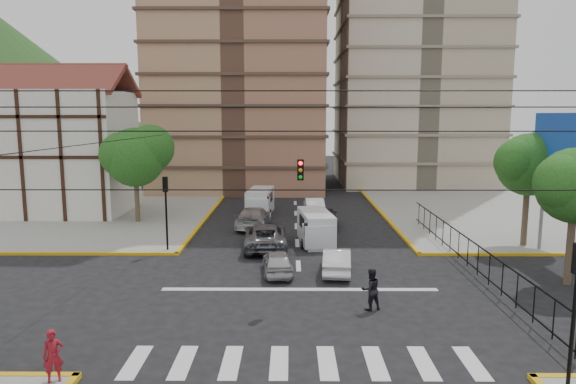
{
  "coord_description": "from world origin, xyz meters",
  "views": [
    {
      "loc": [
        -0.42,
        -22.0,
        8.17
      ],
      "look_at": [
        -0.57,
        5.48,
        4.0
      ],
      "focal_mm": 32.0,
      "sensor_mm": 36.0,
      "label": 1
    }
  ],
  "objects_px": {
    "traffic_light_se": "(576,292)",
    "van_right_lane": "(316,229)",
    "car_white_front_right": "(337,260)",
    "pedestrian_sw_corner": "(53,356)",
    "van_left_lane": "(260,202)",
    "pedestrian_crosswalk": "(371,289)",
    "traffic_light_nw": "(166,201)",
    "car_silver_front_left": "(278,262)"
  },
  "relations": [
    {
      "from": "traffic_light_se",
      "to": "van_right_lane",
      "type": "distance_m",
      "value": 18.93
    },
    {
      "from": "car_silver_front_left",
      "to": "pedestrian_crosswalk",
      "type": "bearing_deg",
      "value": 124.49
    },
    {
      "from": "pedestrian_sw_corner",
      "to": "pedestrian_crosswalk",
      "type": "distance_m",
      "value": 12.22
    },
    {
      "from": "van_left_lane",
      "to": "car_silver_front_left",
      "type": "height_order",
      "value": "van_left_lane"
    },
    {
      "from": "car_white_front_right",
      "to": "pedestrian_crosswalk",
      "type": "relative_size",
      "value": 2.24
    },
    {
      "from": "van_right_lane",
      "to": "van_left_lane",
      "type": "relative_size",
      "value": 1.0
    },
    {
      "from": "traffic_light_se",
      "to": "car_silver_front_left",
      "type": "distance_m",
      "value": 14.7
    },
    {
      "from": "van_right_lane",
      "to": "pedestrian_crosswalk",
      "type": "height_order",
      "value": "van_right_lane"
    },
    {
      "from": "car_white_front_right",
      "to": "pedestrian_crosswalk",
      "type": "xyz_separation_m",
      "value": [
        0.97,
        -5.12,
        0.23
      ]
    },
    {
      "from": "traffic_light_se",
      "to": "car_silver_front_left",
      "type": "relative_size",
      "value": 1.2
    },
    {
      "from": "van_left_lane",
      "to": "car_silver_front_left",
      "type": "relative_size",
      "value": 1.28
    },
    {
      "from": "car_white_front_right",
      "to": "car_silver_front_left",
      "type": "bearing_deg",
      "value": 8.66
    },
    {
      "from": "traffic_light_se",
      "to": "van_right_lane",
      "type": "height_order",
      "value": "traffic_light_se"
    },
    {
      "from": "traffic_light_nw",
      "to": "pedestrian_crosswalk",
      "type": "xyz_separation_m",
      "value": [
        10.75,
        -9.1,
        -2.22
      ]
    },
    {
      "from": "van_right_lane",
      "to": "van_left_lane",
      "type": "distance_m",
      "value": 10.69
    },
    {
      "from": "traffic_light_nw",
      "to": "van_left_lane",
      "type": "xyz_separation_m",
      "value": [
        4.84,
        11.86,
        -2.12
      ]
    },
    {
      "from": "traffic_light_nw",
      "to": "van_right_lane",
      "type": "distance_m",
      "value": 9.45
    },
    {
      "from": "traffic_light_nw",
      "to": "traffic_light_se",
      "type": "bearing_deg",
      "value": -45.0
    },
    {
      "from": "traffic_light_se",
      "to": "van_left_lane",
      "type": "xyz_separation_m",
      "value": [
        -10.76,
        27.46,
        -2.12
      ]
    },
    {
      "from": "car_white_front_right",
      "to": "pedestrian_crosswalk",
      "type": "bearing_deg",
      "value": 105.89
    },
    {
      "from": "van_right_lane",
      "to": "car_white_front_right",
      "type": "distance_m",
      "value": 6.04
    },
    {
      "from": "van_left_lane",
      "to": "traffic_light_nw",
      "type": "bearing_deg",
      "value": -106.74
    },
    {
      "from": "traffic_light_nw",
      "to": "car_silver_front_left",
      "type": "height_order",
      "value": "traffic_light_nw"
    },
    {
      "from": "van_left_lane",
      "to": "car_white_front_right",
      "type": "distance_m",
      "value": 16.59
    },
    {
      "from": "car_white_front_right",
      "to": "van_left_lane",
      "type": "bearing_deg",
      "value": -67.55
    },
    {
      "from": "car_white_front_right",
      "to": "pedestrian_sw_corner",
      "type": "bearing_deg",
      "value": 54.97
    },
    {
      "from": "pedestrian_crosswalk",
      "to": "van_left_lane",
      "type": "bearing_deg",
      "value": -94.34
    },
    {
      "from": "van_right_lane",
      "to": "car_white_front_right",
      "type": "bearing_deg",
      "value": -90.2
    },
    {
      "from": "pedestrian_sw_corner",
      "to": "traffic_light_nw",
      "type": "bearing_deg",
      "value": 67.69
    },
    {
      "from": "van_left_lane",
      "to": "pedestrian_crosswalk",
      "type": "bearing_deg",
      "value": -68.79
    },
    {
      "from": "van_right_lane",
      "to": "pedestrian_crosswalk",
      "type": "bearing_deg",
      "value": -88.71
    },
    {
      "from": "pedestrian_sw_corner",
      "to": "pedestrian_crosswalk",
      "type": "bearing_deg",
      "value": 7.39
    },
    {
      "from": "van_left_lane",
      "to": "pedestrian_crosswalk",
      "type": "height_order",
      "value": "van_left_lane"
    },
    {
      "from": "car_white_front_right",
      "to": "van_right_lane",
      "type": "bearing_deg",
      "value": -77.32
    },
    {
      "from": "car_white_front_right",
      "to": "pedestrian_sw_corner",
      "type": "distance_m",
      "value": 14.82
    },
    {
      "from": "traffic_light_nw",
      "to": "van_right_lane",
      "type": "bearing_deg",
      "value": 12.58
    },
    {
      "from": "traffic_light_se",
      "to": "traffic_light_nw",
      "type": "xyz_separation_m",
      "value": [
        -15.6,
        15.6,
        0.0
      ]
    },
    {
      "from": "pedestrian_sw_corner",
      "to": "traffic_light_se",
      "type": "bearing_deg",
      "value": -24.23
    },
    {
      "from": "car_silver_front_left",
      "to": "van_left_lane",
      "type": "bearing_deg",
      "value": -88.2
    },
    {
      "from": "van_right_lane",
      "to": "traffic_light_nw",
      "type": "bearing_deg",
      "value": -175.14
    },
    {
      "from": "traffic_light_se",
      "to": "car_white_front_right",
      "type": "bearing_deg",
      "value": 116.62
    },
    {
      "from": "pedestrian_sw_corner",
      "to": "pedestrian_crosswalk",
      "type": "xyz_separation_m",
      "value": [
        10.53,
        6.2,
        -0.07
      ]
    }
  ]
}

